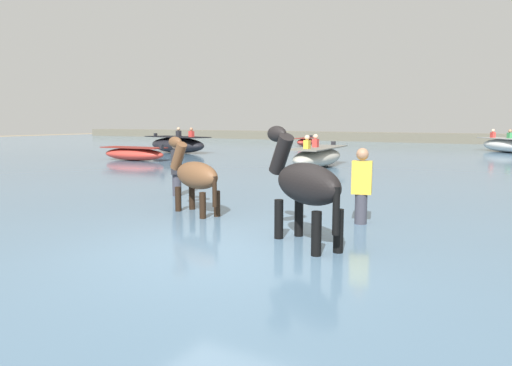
% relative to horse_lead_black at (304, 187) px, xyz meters
% --- Properties ---
extents(ground_plane, '(120.00, 120.00, 0.00)m').
position_rel_horse_lead_black_xyz_m(ground_plane, '(-0.80, -0.85, -1.18)').
color(ground_plane, '#84755B').
extents(water_surface, '(90.00, 90.00, 0.38)m').
position_rel_horse_lead_black_xyz_m(water_surface, '(-0.80, 9.15, -0.99)').
color(water_surface, slate).
rests_on(water_surface, ground).
extents(horse_lead_black, '(1.69, 1.29, 1.99)m').
position_rel_horse_lead_black_xyz_m(horse_lead_black, '(0.00, 0.00, 0.00)').
color(horse_lead_black, black).
rests_on(horse_lead_black, ground).
extents(horse_trailing_bay, '(1.60, 0.87, 1.76)m').
position_rel_horse_lead_black_xyz_m(horse_trailing_bay, '(-2.63, 0.99, -0.13)').
color(horse_trailing_bay, brown).
rests_on(horse_trailing_bay, ground).
extents(boat_far_offshore, '(1.52, 4.06, 1.20)m').
position_rel_horse_lead_black_xyz_m(boat_far_offshore, '(-4.12, 10.30, -0.43)').
color(boat_far_offshore, '#B2AD9E').
rests_on(boat_far_offshore, water_surface).
extents(boat_mid_outer, '(3.34, 3.85, 1.23)m').
position_rel_horse_lead_black_xyz_m(boat_mid_outer, '(1.54, 22.99, -0.42)').
color(boat_mid_outer, silver).
rests_on(boat_mid_outer, water_surface).
extents(boat_distant_west, '(4.22, 2.32, 1.34)m').
position_rel_horse_lead_black_xyz_m(boat_distant_west, '(-13.55, 13.70, -0.36)').
color(boat_distant_west, black).
rests_on(boat_distant_west, water_surface).
extents(boat_mid_channel, '(1.13, 2.51, 0.68)m').
position_rel_horse_lead_black_xyz_m(boat_mid_channel, '(-10.61, 23.65, -0.53)').
color(boat_mid_channel, '#BC382D').
rests_on(boat_mid_channel, water_surface).
extents(boat_distant_east, '(3.10, 1.19, 0.71)m').
position_rel_horse_lead_black_xyz_m(boat_distant_east, '(-12.02, 8.97, -0.51)').
color(boat_distant_east, '#BC382D').
rests_on(boat_distant_east, water_surface).
extents(person_spectator_far, '(0.34, 0.38, 1.63)m').
position_rel_horse_lead_black_xyz_m(person_spectator_far, '(-4.22, 2.40, -0.31)').
color(person_spectator_far, '#383842').
rests_on(person_spectator_far, ground).
extents(person_onlooker_left, '(0.36, 0.27, 1.63)m').
position_rel_horse_lead_black_xyz_m(person_onlooker_left, '(0.28, 1.64, -0.31)').
color(person_onlooker_left, '#383842').
rests_on(person_onlooker_left, ground).
extents(far_shoreline, '(80.00, 2.40, 1.11)m').
position_rel_horse_lead_black_xyz_m(far_shoreline, '(-0.80, 32.80, -0.62)').
color(far_shoreline, '#605B4C').
rests_on(far_shoreline, ground).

